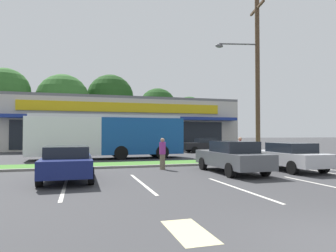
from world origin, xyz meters
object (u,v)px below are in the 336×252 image
object	(u,v)px
pedestrian_mid	(240,151)
car_5	(155,145)
car_2	(67,162)
city_bus	(107,135)
car_3	(232,157)
car_1	(289,156)
pedestrian_by_pole	(162,154)
utility_pole	(256,75)
car_4	(204,145)
bus_stop_bench	(67,162)

from	to	relation	value
pedestrian_mid	car_5	bearing A→B (deg)	-98.89
car_2	city_bus	bearing A→B (deg)	-13.63
car_5	car_3	bearing A→B (deg)	-90.33
car_1	car_5	xyz separation A→B (m)	(-3.13, 15.83, 0.03)
car_3	car_5	world-z (taller)	car_3
city_bus	car_3	bearing A→B (deg)	116.04
car_2	car_1	bearing A→B (deg)	-88.71
car_5	pedestrian_by_pole	size ratio (longest dim) A/B	2.76
city_bus	car_3	distance (m)	11.14
utility_pole	car_1	distance (m)	6.94
car_4	pedestrian_by_pole	size ratio (longest dim) A/B	2.53
bus_stop_bench	car_1	distance (m)	11.17
car_5	car_2	bearing A→B (deg)	-115.26
car_2	car_5	world-z (taller)	car_5
city_bus	car_4	distance (m)	11.41
car_2	car_3	bearing A→B (deg)	-88.19
car_1	pedestrian_mid	size ratio (longest dim) A/B	2.75
city_bus	car_2	bearing A→B (deg)	75.39
utility_pole	car_3	bearing A→B (deg)	-132.91
pedestrian_by_pole	pedestrian_mid	world-z (taller)	pedestrian_mid
utility_pole	city_bus	distance (m)	11.45
car_1	car_3	distance (m)	3.22
bus_stop_bench	car_4	bearing A→B (deg)	-135.27
city_bus	pedestrian_mid	xyz separation A→B (m)	(7.34, -6.64, -0.93)
car_4	pedestrian_mid	world-z (taller)	pedestrian_mid
bus_stop_bench	pedestrian_mid	xyz separation A→B (m)	(9.93, 0.60, 0.33)
utility_pole	car_3	xyz separation A→B (m)	(-4.27, -4.60, -5.05)
car_3	car_4	world-z (taller)	car_3
city_bus	utility_pole	bearing A→B (deg)	149.46
car_4	car_5	distance (m)	4.97
car_1	car_5	bearing A→B (deg)	11.17
car_1	city_bus	bearing A→B (deg)	39.91
utility_pole	car_5	world-z (taller)	utility_pole
car_2	car_5	xyz separation A→B (m)	(7.58, 16.07, 0.04)
utility_pole	pedestrian_mid	world-z (taller)	utility_pole
utility_pole	pedestrian_mid	bearing A→B (deg)	-145.37
car_4	pedestrian_mid	distance (m)	12.23
car_2	car_4	xyz separation A→B (m)	(12.51, 15.40, 0.00)
car_2	pedestrian_mid	distance (m)	10.39
utility_pole	car_3	size ratio (longest dim) A/B	2.29
city_bus	pedestrian_by_pole	size ratio (longest dim) A/B	6.85
utility_pole	car_5	distance (m)	13.02
car_4	car_5	bearing A→B (deg)	-7.77
car_2	bus_stop_bench	bearing A→B (deg)	2.78
utility_pole	car_5	xyz separation A→B (m)	(-4.18, 11.24, -5.07)
car_5	pedestrian_mid	size ratio (longest dim) A/B	2.73
car_5	car_4	bearing A→B (deg)	-7.77
car_1	car_2	world-z (taller)	car_1
car_1	pedestrian_by_pole	bearing A→B (deg)	69.51
utility_pole	pedestrian_by_pole	xyz separation A→B (m)	(-7.11, -2.33, -5.00)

